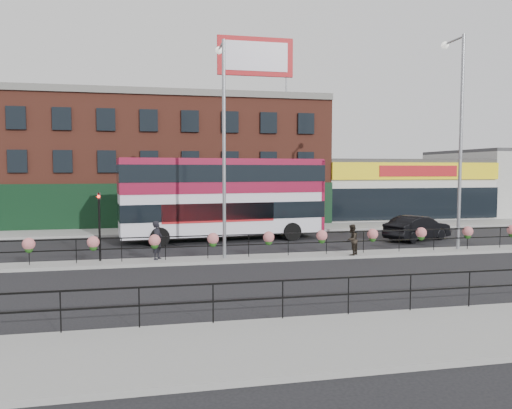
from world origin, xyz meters
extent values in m
plane|color=black|center=(0.00, 0.00, 0.00)|extent=(120.00, 120.00, 0.00)
cube|color=gray|center=(0.00, -12.00, 0.07)|extent=(60.00, 4.00, 0.15)
cube|color=gray|center=(0.00, 12.00, 0.07)|extent=(60.00, 4.00, 0.15)
cube|color=gray|center=(0.00, 0.00, 0.07)|extent=(60.00, 1.60, 0.15)
cube|color=gold|center=(0.00, -9.70, 0.01)|extent=(60.00, 0.10, 0.01)
cube|color=gold|center=(0.00, -9.88, 0.01)|extent=(60.00, 0.10, 0.01)
cube|color=brown|center=(-4.00, 20.00, 5.00)|extent=(25.00, 12.00, 10.00)
cube|color=#3F3F42|center=(-4.00, 20.00, 10.15)|extent=(25.00, 12.00, 0.30)
cube|color=black|center=(-4.00, 13.92, 1.70)|extent=(25.00, 0.25, 3.40)
cube|color=silver|center=(16.00, 20.00, 2.50)|extent=(15.00, 12.00, 5.00)
cube|color=#3F3F42|center=(16.00, 20.00, 5.15)|extent=(15.00, 12.00, 0.30)
cube|color=yellow|center=(16.00, 13.92, 4.30)|extent=(15.00, 0.25, 1.40)
cube|color=#AE1419|center=(16.00, 13.80, 4.30)|extent=(7.00, 0.10, 0.90)
cube|color=black|center=(16.00, 13.92, 1.60)|extent=(15.00, 0.25, 2.60)
cube|color=#AE1419|center=(2.50, 15.00, 13.20)|extent=(6.00, 0.25, 3.00)
cube|color=silver|center=(2.50, 14.86, 13.20)|extent=(5.10, 0.04, 2.25)
cylinder|color=gray|center=(0.00, 15.00, 11.00)|extent=(0.12, 0.12, 1.40)
cylinder|color=gray|center=(5.00, 15.00, 11.00)|extent=(0.12, 0.12, 1.40)
cube|color=black|center=(0.00, 0.00, 1.25)|extent=(30.00, 0.05, 0.05)
cube|color=black|center=(0.00, 0.00, 0.76)|extent=(30.00, 0.05, 0.05)
cylinder|color=black|center=(-11.00, 0.00, 0.70)|extent=(0.04, 0.04, 1.10)
cylinder|color=black|center=(-9.00, 0.00, 0.70)|extent=(0.04, 0.04, 1.10)
cylinder|color=black|center=(-7.00, 0.00, 0.70)|extent=(0.04, 0.04, 1.10)
cylinder|color=black|center=(-5.00, 0.00, 0.70)|extent=(0.04, 0.04, 1.10)
cylinder|color=black|center=(-3.00, 0.00, 0.70)|extent=(0.04, 0.04, 1.10)
cylinder|color=black|center=(-1.00, 0.00, 0.70)|extent=(0.04, 0.04, 1.10)
cylinder|color=black|center=(1.00, 0.00, 0.70)|extent=(0.04, 0.04, 1.10)
cylinder|color=black|center=(3.00, 0.00, 0.70)|extent=(0.04, 0.04, 1.10)
cylinder|color=black|center=(5.00, 0.00, 0.70)|extent=(0.04, 0.04, 1.10)
cylinder|color=black|center=(7.00, 0.00, 0.70)|extent=(0.04, 0.04, 1.10)
cylinder|color=black|center=(9.00, 0.00, 0.70)|extent=(0.04, 0.04, 1.10)
cylinder|color=black|center=(11.00, 0.00, 0.70)|extent=(0.04, 0.04, 1.10)
cylinder|color=black|center=(13.00, 0.00, 0.70)|extent=(0.04, 0.04, 1.10)
sphere|color=#C56A6C|center=(-11.00, 0.00, 1.10)|extent=(0.56, 0.56, 0.56)
sphere|color=#1E4E15|center=(-11.00, 0.00, 0.87)|extent=(0.36, 0.36, 0.36)
sphere|color=#C56A6C|center=(-8.25, 0.00, 1.10)|extent=(0.56, 0.56, 0.56)
sphere|color=#1E4E15|center=(-8.25, 0.00, 0.87)|extent=(0.36, 0.36, 0.36)
sphere|color=#C56A6C|center=(-5.50, 0.00, 1.10)|extent=(0.56, 0.56, 0.56)
sphere|color=#1E4E15|center=(-5.50, 0.00, 0.87)|extent=(0.36, 0.36, 0.36)
sphere|color=#C56A6C|center=(-2.75, 0.00, 1.10)|extent=(0.56, 0.56, 0.56)
sphere|color=#1E4E15|center=(-2.75, 0.00, 0.87)|extent=(0.36, 0.36, 0.36)
sphere|color=#C56A6C|center=(0.00, 0.00, 1.10)|extent=(0.56, 0.56, 0.56)
sphere|color=#1E4E15|center=(0.00, 0.00, 0.87)|extent=(0.36, 0.36, 0.36)
sphere|color=#C56A6C|center=(2.75, 0.00, 1.10)|extent=(0.56, 0.56, 0.56)
sphere|color=#1E4E15|center=(2.75, 0.00, 0.87)|extent=(0.36, 0.36, 0.36)
sphere|color=#C56A6C|center=(5.50, 0.00, 1.10)|extent=(0.56, 0.56, 0.56)
sphere|color=#1E4E15|center=(5.50, 0.00, 0.87)|extent=(0.36, 0.36, 0.36)
sphere|color=#C56A6C|center=(8.25, 0.00, 1.10)|extent=(0.56, 0.56, 0.56)
sphere|color=#1E4E15|center=(8.25, 0.00, 0.87)|extent=(0.36, 0.36, 0.36)
sphere|color=#C56A6C|center=(11.00, 0.00, 1.10)|extent=(0.56, 0.56, 0.56)
sphere|color=#1E4E15|center=(11.00, 0.00, 0.87)|extent=(0.36, 0.36, 0.36)
sphere|color=#C56A6C|center=(13.75, 0.00, 1.10)|extent=(0.56, 0.56, 0.56)
sphere|color=#1E4E15|center=(13.75, 0.00, 0.87)|extent=(0.36, 0.36, 0.36)
cube|color=black|center=(-2.00, -10.10, 1.25)|extent=(20.00, 0.05, 0.05)
cube|color=black|center=(-2.00, -10.10, 0.76)|extent=(20.00, 0.05, 0.05)
cylinder|color=black|center=(-8.00, -10.10, 0.70)|extent=(0.04, 0.04, 1.10)
cylinder|color=black|center=(-6.00, -10.10, 0.70)|extent=(0.04, 0.04, 1.10)
cylinder|color=black|center=(-4.00, -10.10, 0.70)|extent=(0.04, 0.04, 1.10)
cylinder|color=black|center=(-2.00, -10.10, 0.70)|extent=(0.04, 0.04, 1.10)
cylinder|color=black|center=(0.00, -10.10, 0.70)|extent=(0.04, 0.04, 1.10)
cylinder|color=black|center=(2.00, -10.10, 0.70)|extent=(0.04, 0.04, 1.10)
cylinder|color=black|center=(4.00, -10.10, 0.70)|extent=(0.04, 0.04, 1.10)
cube|color=silver|center=(-1.28, 6.94, 2.72)|extent=(12.68, 4.15, 4.53)
cube|color=maroon|center=(-1.28, 6.94, 4.02)|extent=(12.74, 4.21, 2.04)
cube|color=black|center=(-1.28, 6.94, 1.92)|extent=(12.77, 4.24, 1.02)
cube|color=black|center=(-1.28, 6.94, 4.19)|extent=(12.79, 4.26, 1.02)
cube|color=maroon|center=(-1.28, 6.94, 5.01)|extent=(12.68, 4.15, 0.14)
cube|color=maroon|center=(4.86, 7.60, 2.72)|extent=(0.51, 2.89, 4.53)
cube|color=#AE1419|center=(-1.69, 5.45, 1.87)|extent=(6.75, 0.77, 1.13)
cylinder|color=black|center=(-5.17, 5.09, 0.57)|extent=(1.16, 0.46, 1.13)
cylinder|color=black|center=(-5.48, 7.91, 0.57)|extent=(1.16, 0.46, 1.13)
cylinder|color=black|center=(2.92, 5.97, 0.57)|extent=(1.16, 0.46, 1.13)
cylinder|color=black|center=(2.62, 8.78, 0.57)|extent=(1.16, 0.46, 1.13)
imported|color=black|center=(10.61, 4.47, 0.78)|extent=(5.05, 5.89, 1.55)
imported|color=black|center=(-5.37, 0.29, 1.06)|extent=(1.00, 0.95, 1.83)
imported|color=black|center=(4.13, -0.55, 0.92)|extent=(1.33, 1.33, 1.54)
cylinder|color=gray|center=(-2.20, -0.04, 5.33)|extent=(0.17, 0.17, 10.36)
cylinder|color=gray|center=(-2.20, 0.74, 10.40)|extent=(0.10, 1.55, 0.10)
sphere|color=silver|center=(-2.20, 1.51, 10.35)|extent=(0.37, 0.37, 0.37)
cylinder|color=gray|center=(10.48, 0.07, 5.81)|extent=(0.18, 0.18, 11.32)
cylinder|color=gray|center=(10.48, 0.92, 11.36)|extent=(0.11, 1.70, 0.11)
sphere|color=silver|center=(10.48, 1.77, 11.30)|extent=(0.41, 0.41, 0.41)
cylinder|color=black|center=(-8.00, 0.40, 1.75)|extent=(0.10, 0.10, 3.20)
imported|color=black|center=(-8.00, 0.40, 3.35)|extent=(0.15, 0.18, 0.90)
sphere|color=#FF190C|center=(-8.00, 0.28, 3.17)|extent=(0.14, 0.14, 0.14)
camera|label=1|loc=(-5.66, -23.65, 4.41)|focal=35.00mm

